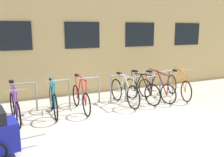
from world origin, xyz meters
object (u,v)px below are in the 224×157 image
object	(u,v)px
bicycle_white	(124,92)
bicycle_red	(81,98)
bicycle_teal	(53,101)
bicycle_orange	(179,86)
bicycle_black	(141,90)
bicycle_maroon	(156,89)
bicycle_purple	(15,107)

from	to	relation	value
bicycle_white	bicycle_red	size ratio (longest dim) A/B	1.06
bicycle_white	bicycle_teal	xyz separation A→B (m)	(-2.29, -0.07, 0.00)
bicycle_orange	bicycle_black	bearing A→B (deg)	177.06
bicycle_maroon	bicycle_black	distance (m)	0.56
bicycle_black	bicycle_purple	xyz separation A→B (m)	(-3.95, -0.19, -0.01)
bicycle_black	bicycle_teal	distance (m)	2.93
bicycle_black	bicycle_orange	xyz separation A→B (m)	(1.50, -0.08, 0.00)
bicycle_teal	bicycle_red	distance (m)	0.83
bicycle_white	bicycle_orange	world-z (taller)	bicycle_orange
bicycle_black	bicycle_red	distance (m)	2.10
bicycle_white	bicycle_teal	world-z (taller)	bicycle_teal
bicycle_white	bicycle_red	distance (m)	1.46
bicycle_orange	bicycle_red	size ratio (longest dim) A/B	1.01
bicycle_teal	bicycle_white	bearing A→B (deg)	1.69
bicycle_orange	bicycle_purple	world-z (taller)	bicycle_orange
bicycle_purple	bicycle_red	xyz separation A→B (m)	(1.85, 0.16, 0.01)
bicycle_orange	bicycle_white	bearing A→B (deg)	178.29
bicycle_maroon	bicycle_orange	world-z (taller)	bicycle_maroon
bicycle_orange	bicycle_purple	distance (m)	5.45
bicycle_maroon	bicycle_red	xyz separation A→B (m)	(-2.66, 0.04, 0.01)
bicycle_maroon	bicycle_purple	size ratio (longest dim) A/B	1.01
bicycle_maroon	bicycle_purple	bearing A→B (deg)	-178.35
bicycle_maroon	bicycle_teal	distance (m)	3.49
bicycle_orange	bicycle_red	xyz separation A→B (m)	(-3.60, 0.05, -0.01)
bicycle_maroon	bicycle_teal	world-z (taller)	bicycle_maroon
bicycle_white	bicycle_black	size ratio (longest dim) A/B	1.06
bicycle_white	bicycle_maroon	size ratio (longest dim) A/B	1.10
bicycle_black	bicycle_orange	bearing A→B (deg)	-2.94
bicycle_white	bicycle_orange	distance (m)	2.14
bicycle_black	bicycle_teal	world-z (taller)	bicycle_teal
bicycle_black	bicycle_red	size ratio (longest dim) A/B	1.00
bicycle_white	bicycle_maroon	bearing A→B (deg)	-2.21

